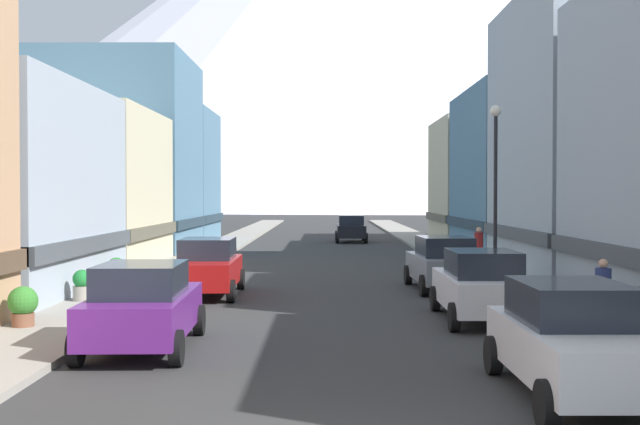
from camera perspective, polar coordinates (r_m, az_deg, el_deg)
sidewalk_left at (r=44.33m, az=-7.61°, el=-2.71°), size 2.50×100.00×0.15m
sidewalk_right at (r=44.36m, az=8.62°, el=-2.71°), size 2.50×100.00×0.15m
storefront_left_2 at (r=36.23m, az=-18.33°, el=1.37°), size 8.74×9.03×6.76m
storefront_left_3 at (r=45.51m, az=-14.50°, el=3.75°), size 8.81×9.08×10.62m
storefront_left_4 at (r=53.85m, az=-11.72°, el=2.34°), size 8.07×8.06×8.63m
storefront_right_2 at (r=34.43m, az=20.48°, el=4.89°), size 8.69×10.83×11.09m
storefront_right_3 at (r=45.17m, az=15.75°, el=2.62°), size 9.02×11.35×8.80m
storefront_right_4 at (r=55.92m, az=13.04°, el=2.08°), size 9.60×9.51×8.20m
car_left_0 at (r=16.78m, az=-12.46°, el=-6.50°), size 2.18×4.46×1.78m
car_left_1 at (r=25.39m, az=-8.03°, el=-3.84°), size 2.13×4.43×1.78m
car_right_0 at (r=13.26m, az=17.64°, el=-8.62°), size 2.10×4.42×1.78m
car_right_1 at (r=20.49m, az=11.37°, el=-5.08°), size 2.07×4.41×1.78m
car_right_2 at (r=26.79m, az=8.76°, el=-3.57°), size 2.24×4.48×1.78m
car_driving_0 at (r=53.16m, az=2.21°, el=-1.14°), size 2.06×4.40×1.78m
trash_bin_right at (r=19.73m, az=19.55°, el=-6.13°), size 0.59×0.59×0.98m
potted_plant_0 at (r=23.80m, az=-16.55°, el=-4.96°), size 0.52×0.52×0.88m
potted_plant_1 at (r=27.40m, az=-14.26°, el=-3.94°), size 0.66×0.66×0.93m
potted_plant_2 at (r=19.62m, az=-20.36°, el=-6.16°), size 0.68×0.68×0.92m
pedestrian_0 at (r=19.49m, az=19.47°, el=-5.58°), size 0.36×0.36×1.55m
pedestrian_1 at (r=33.79m, az=11.21°, el=-2.54°), size 0.36×0.36×1.66m
streetlamp_right at (r=26.26m, az=12.36°, el=3.06°), size 0.36×0.36×5.86m
mountain_backdrop at (r=275.34m, az=4.05°, el=13.30°), size 296.38×296.38×120.78m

